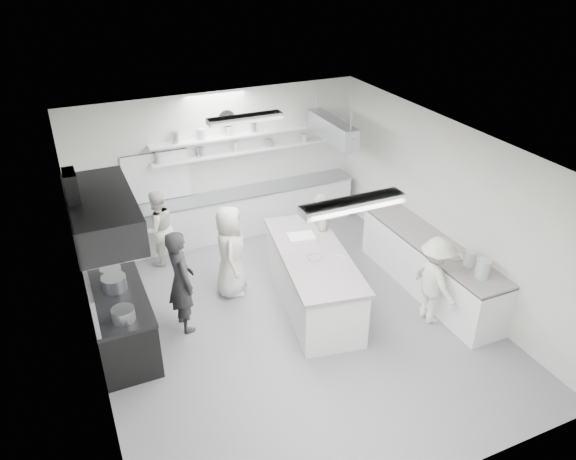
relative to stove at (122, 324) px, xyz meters
name	(u,v)px	position (x,y,z in m)	size (l,w,h in m)	color
floor	(289,320)	(2.60, -0.40, -0.46)	(6.00, 7.00, 0.02)	gray
ceiling	(289,148)	(2.60, -0.40, 2.56)	(6.00, 7.00, 0.02)	silver
wall_back	(219,164)	(2.60, 3.10, 1.05)	(6.00, 0.04, 3.00)	silver
wall_front	(428,395)	(2.60, -3.90, 1.05)	(6.00, 0.04, 3.00)	silver
wall_left	(86,287)	(-0.40, -0.40, 1.05)	(0.04, 7.00, 3.00)	silver
wall_right	(446,206)	(5.60, -0.40, 1.05)	(0.04, 7.00, 3.00)	silver
stove	(122,324)	(0.00, 0.00, 0.00)	(0.80, 1.80, 0.90)	black
exhaust_hood	(102,212)	(0.00, 0.00, 1.90)	(0.85, 2.00, 0.50)	black
back_counter	(240,213)	(2.90, 2.80, 0.01)	(5.00, 0.60, 0.92)	white
shelf_lower	(253,150)	(3.30, 2.97, 1.30)	(4.20, 0.26, 0.04)	white
shelf_upper	(252,133)	(3.30, 2.97, 1.65)	(4.20, 0.26, 0.04)	white
pass_through_window	(157,177)	(1.30, 3.08, 1.00)	(1.30, 0.04, 1.00)	black
wall_clock	(227,118)	(2.80, 3.06, 2.00)	(0.32, 0.32, 0.05)	white
right_counter	(430,267)	(5.25, -0.60, 0.02)	(0.74, 3.30, 0.94)	white
pot_rack	(332,129)	(4.60, 2.00, 1.85)	(0.30, 1.60, 0.40)	#9FA6AE
light_fixture_front	(353,204)	(2.60, -2.20, 2.49)	(1.30, 0.25, 0.10)	white
light_fixture_rear	(245,118)	(2.60, 1.40, 2.49)	(1.30, 0.25, 0.10)	white
prep_island	(313,280)	(3.15, -0.16, 0.04)	(1.00, 2.68, 0.99)	white
stove_pot	(114,284)	(0.00, 0.21, 0.59)	(0.36, 0.36, 0.27)	#9FA6AE
cook_stove	(181,281)	(0.99, 0.13, 0.43)	(0.64, 0.42, 1.76)	#2B2B2D
cook_back	(158,228)	(1.07, 2.25, 0.31)	(0.74, 0.57, 1.52)	silver
cook_island_left	(230,251)	(2.00, 0.75, 0.39)	(0.82, 0.53, 1.68)	silver
cook_island_right	(321,234)	(3.75, 0.73, 0.36)	(0.95, 0.39, 1.61)	silver
cook_right	(435,280)	(4.76, -1.34, 0.31)	(0.99, 0.57, 1.53)	silver
bowl_island_a	(315,259)	(3.10, -0.31, 0.57)	(0.24, 0.24, 0.06)	#9FA6AE
bowl_island_b	(339,260)	(3.44, -0.51, 0.57)	(0.20, 0.20, 0.06)	white
bowl_right	(456,258)	(5.26, -1.18, 0.52)	(0.23, 0.23, 0.06)	white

